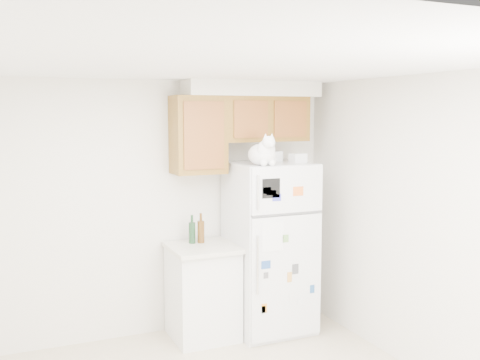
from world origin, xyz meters
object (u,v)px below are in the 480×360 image
storage_box_front (298,158)px  base_counter (203,291)px  refrigerator (270,247)px  bottle_amber (201,228)px  storage_box_back (272,156)px  cat (263,153)px  bottle_green (192,229)px

storage_box_front → base_counter: bearing=160.8°
refrigerator → bottle_amber: refrigerator is taller
refrigerator → storage_box_back: storage_box_back is taller
refrigerator → storage_box_front: 0.93m
base_counter → cat: bearing=-32.3°
bottle_green → bottle_amber: bottle_amber is taller
cat → storage_box_back: cat is taller
base_counter → cat: 1.47m
bottle_green → bottle_amber: 0.09m
cat → bottle_green: (-0.56, 0.43, -0.75)m
cat → bottle_green: bearing=142.3°
storage_box_front → bottle_amber: bearing=154.6°
storage_box_back → storage_box_front: 0.30m
storage_box_back → storage_box_front: bearing=-58.5°
storage_box_front → bottle_amber: storage_box_front is taller
bottle_amber → base_counter: bearing=-102.7°
storage_box_front → bottle_green: size_ratio=0.53×
storage_box_front → bottle_green: (-1.00, 0.30, -0.68)m
refrigerator → cat: (-0.19, -0.24, 0.96)m
base_counter → bottle_amber: bearing=77.3°
refrigerator → bottle_amber: size_ratio=5.79×
cat → bottle_green: cat is taller
storage_box_back → cat: bearing=-124.4°
refrigerator → storage_box_back: size_ratio=9.44×
storage_box_back → bottle_amber: bearing=-179.4°
refrigerator → bottle_amber: 0.72m
storage_box_back → base_counter: bearing=-172.0°
storage_box_back → bottle_green: storage_box_back is taller
refrigerator → storage_box_front: (0.25, -0.11, 0.89)m
storage_box_front → storage_box_back: bearing=111.2°
refrigerator → storage_box_back: bearing=57.6°
cat → bottle_amber: 0.98m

